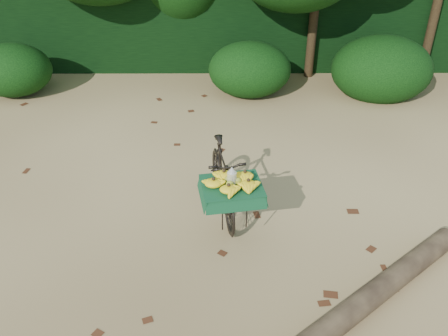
{
  "coord_description": "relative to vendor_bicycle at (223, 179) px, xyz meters",
  "views": [
    {
      "loc": [
        0.97,
        -4.27,
        3.73
      ],
      "look_at": [
        0.99,
        0.2,
        0.9
      ],
      "focal_mm": 38.0,
      "sensor_mm": 36.0,
      "label": 1
    }
  ],
  "objects": [
    {
      "name": "ground",
      "position": [
        -0.98,
        -0.6,
        -0.48
      ],
      "size": [
        80.0,
        80.0,
        0.0
      ],
      "primitive_type": "plane",
      "color": "tan",
      "rests_on": "ground"
    },
    {
      "name": "vendor_bicycle",
      "position": [
        0.0,
        0.0,
        0.0
      ],
      "size": [
        0.82,
        1.72,
        0.93
      ],
      "rotation": [
        0.0,
        0.0,
        0.17
      ],
      "color": "black",
      "rests_on": "ground"
    },
    {
      "name": "fallen_log",
      "position": [
        1.26,
        -1.75,
        -0.35
      ],
      "size": [
        2.81,
        2.29,
        0.24
      ],
      "primitive_type": "cylinder",
      "rotation": [
        1.57,
        0.0,
        -0.9
      ],
      "color": "brown",
      "rests_on": "ground"
    },
    {
      "name": "hedge_backdrop",
      "position": [
        -0.98,
        5.7,
        0.42
      ],
      "size": [
        26.0,
        1.8,
        1.8
      ],
      "primitive_type": "cube",
      "color": "black",
      "rests_on": "ground"
    },
    {
      "name": "bush_clumps",
      "position": [
        -0.48,
        3.7,
        -0.03
      ],
      "size": [
        8.8,
        1.7,
        0.9
      ],
      "primitive_type": null,
      "color": "black",
      "rests_on": "ground"
    },
    {
      "name": "leaf_litter",
      "position": [
        -0.98,
        0.05,
        -0.47
      ],
      "size": [
        7.0,
        7.3,
        0.01
      ],
      "primitive_type": null,
      "color": "#462412",
      "rests_on": "ground"
    }
  ]
}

